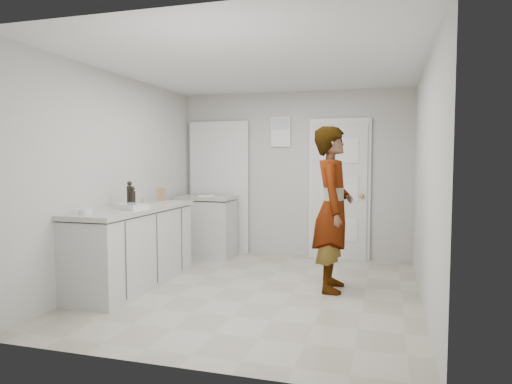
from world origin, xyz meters
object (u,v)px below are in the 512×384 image
(cake_mix_box, at_px, (161,194))
(oil_cruet_a, at_px, (133,197))
(oil_cruet_b, at_px, (130,194))
(spice_jar, at_px, (144,202))
(person, at_px, (333,209))
(egg_bowl, at_px, (85,212))
(baking_dish, at_px, (132,207))

(cake_mix_box, bearing_deg, oil_cruet_a, -101.45)
(oil_cruet_b, bearing_deg, oil_cruet_a, -31.37)
(cake_mix_box, xyz_separation_m, spice_jar, (0.10, -0.63, -0.05))
(person, bearing_deg, oil_cruet_b, 96.45)
(egg_bowl, bearing_deg, oil_cruet_b, 88.83)
(person, height_order, oil_cruet_b, person)
(oil_cruet_b, bearing_deg, cake_mix_box, 91.23)
(person, relative_size, spice_jar, 22.14)
(oil_cruet_b, xyz_separation_m, egg_bowl, (-0.02, -0.80, -0.12))
(person, xyz_separation_m, baking_dish, (-2.14, -0.67, 0.03))
(baking_dish, bearing_deg, cake_mix_box, 100.74)
(person, height_order, spice_jar, person)
(baking_dish, bearing_deg, egg_bowl, -110.33)
(cake_mix_box, height_order, spice_jar, cake_mix_box)
(person, height_order, oil_cruet_a, person)
(spice_jar, xyz_separation_m, oil_cruet_a, (-0.02, -0.21, 0.07))
(person, distance_m, baking_dish, 2.24)
(cake_mix_box, xyz_separation_m, baking_dish, (0.20, -1.06, -0.06))
(person, relative_size, egg_bowl, 14.04)
(cake_mix_box, height_order, oil_cruet_a, oil_cruet_a)
(oil_cruet_b, height_order, baking_dish, oil_cruet_b)
(oil_cruet_a, relative_size, baking_dish, 0.61)
(oil_cruet_a, relative_size, egg_bowl, 1.83)
(oil_cruet_b, xyz_separation_m, baking_dish, (0.18, -0.26, -0.12))
(person, bearing_deg, cake_mix_box, 76.90)
(cake_mix_box, height_order, baking_dish, cake_mix_box)
(spice_jar, bearing_deg, oil_cruet_a, -94.37)
(person, relative_size, oil_cruet_b, 6.19)
(baking_dish, height_order, egg_bowl, baking_dish)
(cake_mix_box, xyz_separation_m, oil_cruet_b, (0.02, -0.80, 0.05))
(spice_jar, relative_size, baking_dish, 0.21)
(person, xyz_separation_m, oil_cruet_a, (-2.26, -0.46, 0.12))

